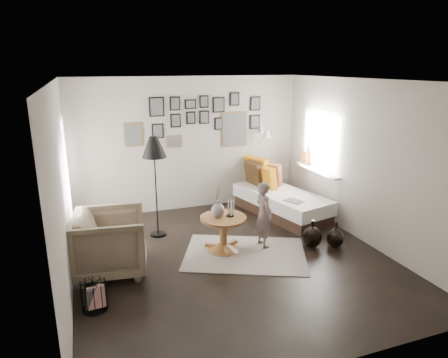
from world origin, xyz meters
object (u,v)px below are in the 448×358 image
object	(u,v)px
armchair	(111,243)
child	(264,215)
vase	(218,207)
magazine_basket	(94,296)
demijohn_small	(335,238)
floor_lamp	(154,151)
demijohn_large	(312,237)
daybed	(279,198)
pedestal_table	(223,235)

from	to	relation	value
armchair	child	distance (m)	2.34
vase	magazine_basket	size ratio (longest dim) A/B	1.41
vase	magazine_basket	xyz separation A→B (m)	(-1.88, -0.97, -0.54)
demijohn_small	armchair	bearing A→B (deg)	173.09
floor_lamp	child	bearing A→B (deg)	-33.69
demijohn_large	daybed	bearing A→B (deg)	81.97
armchair	vase	bearing A→B (deg)	-79.00
armchair	floor_lamp	distance (m)	1.68
vase	floor_lamp	size ratio (longest dim) A/B	0.30
pedestal_table	magazine_basket	xyz separation A→B (m)	(-1.96, -0.95, -0.08)
daybed	pedestal_table	bearing A→B (deg)	-156.98
armchair	demijohn_small	size ratio (longest dim) A/B	2.28
armchair	child	size ratio (longest dim) A/B	0.90
vase	armchair	size ratio (longest dim) A/B	0.53
vase	floor_lamp	bearing A→B (deg)	129.66
pedestal_table	demijohn_large	distance (m)	1.41
vase	demijohn_small	size ratio (longest dim) A/B	1.21
pedestal_table	magazine_basket	bearing A→B (deg)	-154.19
daybed	demijohn_large	distance (m)	1.57
pedestal_table	child	size ratio (longest dim) A/B	0.67
magazine_basket	daybed	bearing A→B (deg)	31.01
magazine_basket	demijohn_large	size ratio (longest dim) A/B	0.78
daybed	floor_lamp	world-z (taller)	floor_lamp
vase	daybed	size ratio (longest dim) A/B	0.23
demijohn_large	demijohn_small	size ratio (longest dim) A/B	1.10
vase	daybed	distance (m)	2.06
pedestal_table	armchair	distance (m)	1.70
armchair	child	xyz separation A→B (m)	(2.34, 0.02, 0.10)
daybed	demijohn_large	world-z (taller)	daybed
armchair	magazine_basket	bearing A→B (deg)	169.74
vase	demijohn_large	world-z (taller)	vase
armchair	floor_lamp	world-z (taller)	floor_lamp
demijohn_large	armchair	bearing A→B (deg)	174.53
demijohn_small	pedestal_table	bearing A→B (deg)	163.92
demijohn_large	child	world-z (taller)	child
floor_lamp	demijohn_large	world-z (taller)	floor_lamp
pedestal_table	child	xyz separation A→B (m)	(0.65, -0.06, 0.27)
child	armchair	bearing A→B (deg)	85.30
pedestal_table	floor_lamp	size ratio (longest dim) A/B	0.42
armchair	demijohn_large	xyz separation A→B (m)	(3.04, -0.29, -0.26)
magazine_basket	child	xyz separation A→B (m)	(2.62, 0.89, 0.36)
child	demijohn_large	bearing A→B (deg)	-119.54
pedestal_table	demijohn_large	size ratio (longest dim) A/B	1.54
pedestal_table	magazine_basket	size ratio (longest dim) A/B	1.97
vase	child	bearing A→B (deg)	-5.92
vase	child	world-z (taller)	vase
floor_lamp	magazine_basket	world-z (taller)	floor_lamp
armchair	demijohn_large	distance (m)	3.07
daybed	magazine_basket	distance (m)	4.13
armchair	demijohn_small	world-z (taller)	armchair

